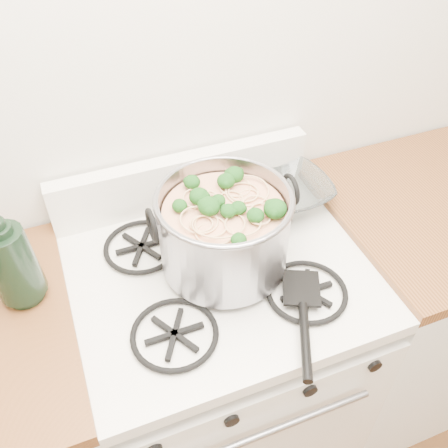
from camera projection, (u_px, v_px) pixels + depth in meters
gas_range at (222, 367)px, 1.61m from camera, size 0.76×0.66×0.92m
counter_left at (60, 418)px, 1.46m from camera, size 0.25×0.65×0.92m
counter_right at (445, 285)px, 1.83m from camera, size 1.00×0.65×0.92m
stock_pot at (224, 231)px, 1.22m from camera, size 0.36×0.33×0.22m
spatula at (302, 286)px, 1.21m from camera, size 0.39×0.40×0.02m
glass_bowl at (287, 195)px, 1.46m from camera, size 0.10×0.10×0.02m
bottle at (9, 254)px, 1.11m from camera, size 0.12×0.12×0.29m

